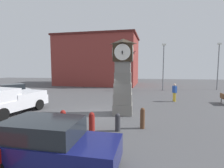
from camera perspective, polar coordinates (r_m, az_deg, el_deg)
ground_plane at (r=12.55m, az=-4.46°, el=-9.60°), size 72.55×72.55×0.00m
clock_tower at (r=12.04m, az=3.60°, el=2.43°), size 1.66×1.63×5.19m
bollard_near_tower at (r=9.26m, az=-15.63°, el=-11.62°), size 0.29×0.29×1.16m
bollard_mid_row at (r=9.17m, az=-6.62°, el=-12.12°), size 0.30×0.30×1.00m
bollard_far_row at (r=9.18m, az=1.88°, el=-12.32°), size 0.27×0.27×0.93m
bollard_end_row at (r=9.64m, az=9.92°, el=-10.86°), size 0.25×0.25×1.13m
car_by_building at (r=6.33m, az=-19.51°, el=-17.92°), size 4.42×2.11×1.60m
car_far_lot at (r=21.32m, az=-30.31°, el=-1.98°), size 4.03×4.23×1.47m
pickup_truck at (r=14.28m, az=-30.10°, el=-4.66°), size 3.24×5.35×1.85m
pedestrian_near_bench at (r=17.57m, az=19.74°, el=-2.25°), size 0.40×0.47×1.71m
street_lamp_near_road at (r=25.06m, az=16.44°, el=6.36°), size 0.50×0.24×6.41m
street_lamp_far_side at (r=29.11m, az=31.39°, el=5.86°), size 0.50×0.24×6.63m
warehouse_blue_far at (r=33.09m, az=-4.34°, el=7.63°), size 15.17×11.23×8.86m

